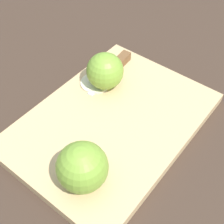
{
  "coord_description": "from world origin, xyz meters",
  "views": [
    {
      "loc": [
        -0.36,
        -0.2,
        0.5
      ],
      "look_at": [
        0.0,
        0.0,
        0.04
      ],
      "focal_mm": 50.0,
      "sensor_mm": 36.0,
      "label": 1
    }
  ],
  "objects": [
    {
      "name": "cutting_board",
      "position": [
        0.0,
        0.0,
        0.01
      ],
      "size": [
        0.45,
        0.35,
        0.02
      ],
      "color": "tan",
      "rests_on": "ground_plane"
    },
    {
      "name": "apple_half_right",
      "position": [
        0.08,
        0.06,
        0.06
      ],
      "size": [
        0.08,
        0.08,
        0.08
      ],
      "rotation": [
        0.0,
        0.0,
        0.19
      ],
      "color": "olive",
      "rests_on": "cutting_board"
    },
    {
      "name": "ground_plane",
      "position": [
        0.0,
        0.0,
        0.0
      ],
      "size": [
        4.0,
        4.0,
        0.0
      ],
      "primitive_type": "plane",
      "color": "#38281E"
    },
    {
      "name": "knife",
      "position": [
        0.14,
        0.07,
        0.03
      ],
      "size": [
        0.15,
        0.03,
        0.02
      ],
      "rotation": [
        0.0,
        0.0,
        -3.21
      ],
      "color": "silver",
      "rests_on": "cutting_board"
    },
    {
      "name": "apple_half_left",
      "position": [
        -0.14,
        -0.03,
        0.06
      ],
      "size": [
        0.09,
        0.09,
        0.09
      ],
      "rotation": [
        0.0,
        0.0,
        0.11
      ],
      "color": "olive",
      "rests_on": "cutting_board"
    },
    {
      "name": "apple_slice",
      "position": [
        0.07,
        0.08,
        0.02
      ],
      "size": [
        0.07,
        0.07,
        0.0
      ],
      "color": "beige",
      "rests_on": "cutting_board"
    }
  ]
}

